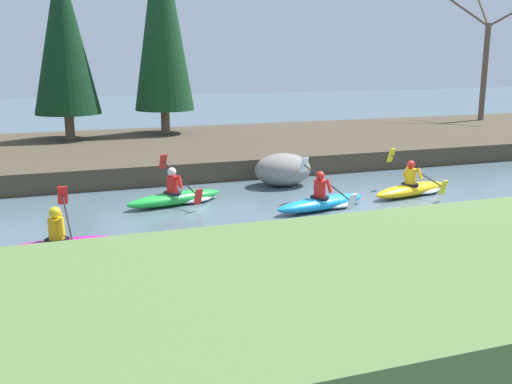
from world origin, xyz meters
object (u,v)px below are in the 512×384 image
kayaker_lead (414,188)px  boulder_midstream (283,170)px  kayaker_far_back (61,245)px  kayaker_trailing (178,197)px  kayaker_middle (324,201)px

kayaker_lead → boulder_midstream: (-3.00, 2.40, 0.29)m
kayaker_lead → boulder_midstream: kayaker_lead is taller
kayaker_lead → kayaker_far_back: (-9.53, -2.09, 0.02)m
kayaker_trailing → boulder_midstream: (3.46, 1.18, 0.29)m
kayaker_middle → boulder_midstream: 2.97m
kayaker_trailing → kayaker_far_back: bearing=-148.4°
boulder_midstream → kayaker_middle: bearing=-91.1°
kayaker_lead → kayaker_middle: bearing=175.1°
kayaker_far_back → boulder_midstream: size_ratio=1.61×
kayaker_middle → kayaker_far_back: bearing=179.5°
kayaker_middle → boulder_midstream: kayaker_middle is taller
kayaker_lead → boulder_midstream: size_ratio=1.60×
kayaker_far_back → boulder_midstream: kayaker_far_back is taller
kayaker_lead → kayaker_far_back: bearing=177.1°
kayaker_far_back → kayaker_trailing: bearing=44.6°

